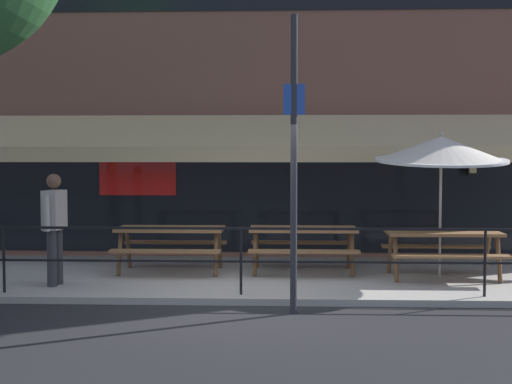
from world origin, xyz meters
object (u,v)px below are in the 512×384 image
picnic_table_centre (303,237)px  picnic_table_right (443,241)px  patio_umbrella_right (441,150)px  picnic_table_left (171,237)px  pedestrian_walking (54,223)px  street_sign_pole (294,161)px

picnic_table_centre → picnic_table_right: size_ratio=1.00×
patio_umbrella_right → picnic_table_left: bearing=178.0°
picnic_table_centre → pedestrian_walking: (-3.82, -1.32, 0.35)m
picnic_table_left → picnic_table_centre: 2.24m
street_sign_pole → pedestrian_walking: bearing=159.8°
picnic_table_right → patio_umbrella_right: patio_umbrella_right is taller
picnic_table_right → pedestrian_walking: size_ratio=1.05×
picnic_table_centre → patio_umbrella_right: patio_umbrella_right is taller
pedestrian_walking → street_sign_pole: 3.99m
picnic_table_centre → picnic_table_left: bearing=-178.4°
picnic_table_left → patio_umbrella_right: bearing=-2.0°
picnic_table_right → street_sign_pole: 3.54m
picnic_table_centre → pedestrian_walking: size_ratio=1.05×
picnic_table_centre → pedestrian_walking: pedestrian_walking is taller
patio_umbrella_right → street_sign_pole: (-2.43, -2.43, -0.16)m
picnic_table_left → patio_umbrella_right: (4.49, -0.15, 1.47)m
picnic_table_centre → patio_umbrella_right: size_ratio=0.75×
picnic_table_right → picnic_table_centre: bearing=168.8°
picnic_table_left → picnic_table_right: 4.50m
picnic_table_centre → picnic_table_right: 2.29m
picnic_table_right → street_sign_pole: (-2.43, -2.20, 1.31)m
patio_umbrella_right → street_sign_pole: bearing=-135.0°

